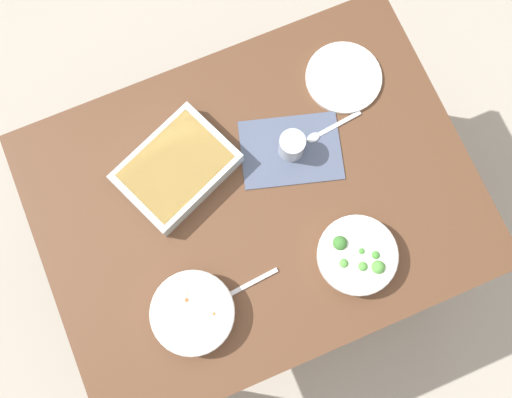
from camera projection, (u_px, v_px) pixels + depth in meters
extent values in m
plane|color=#B2A899|center=(256.00, 237.00, 2.29)|extent=(6.00, 6.00, 0.00)
cube|color=brown|center=(256.00, 200.00, 1.58)|extent=(1.20, 0.90, 0.04)
cylinder|color=brown|center=(351.00, 69.00, 2.07)|extent=(0.06, 0.06, 0.70)
cylinder|color=brown|center=(70.00, 181.00, 1.98)|extent=(0.06, 0.06, 0.70)
cylinder|color=brown|center=(448.00, 266.00, 1.92)|extent=(0.06, 0.06, 0.70)
cylinder|color=brown|center=(149.00, 397.00, 1.83)|extent=(0.06, 0.06, 0.70)
cube|color=#4C5670|center=(291.00, 150.00, 1.59)|extent=(0.33, 0.27, 0.00)
cylinder|color=silver|center=(193.00, 313.00, 1.47)|extent=(0.21, 0.21, 0.05)
torus|color=silver|center=(192.00, 313.00, 1.45)|extent=(0.22, 0.22, 0.01)
cylinder|color=#B2844C|center=(193.00, 313.00, 1.47)|extent=(0.17, 0.17, 0.03)
sphere|color=silver|center=(187.00, 303.00, 1.46)|extent=(0.01, 0.01, 0.01)
sphere|color=#B2844C|center=(187.00, 294.00, 1.46)|extent=(0.02, 0.02, 0.02)
sphere|color=silver|center=(197.00, 325.00, 1.45)|extent=(0.02, 0.02, 0.02)
sphere|color=#C66633|center=(187.00, 300.00, 1.46)|extent=(0.02, 0.02, 0.02)
sphere|color=#C66633|center=(214.00, 314.00, 1.45)|extent=(0.02, 0.02, 0.02)
cylinder|color=silver|center=(357.00, 256.00, 1.51)|extent=(0.21, 0.21, 0.05)
torus|color=silver|center=(358.00, 255.00, 1.49)|extent=(0.22, 0.22, 0.01)
cylinder|color=#8CB272|center=(357.00, 256.00, 1.50)|extent=(0.17, 0.17, 0.02)
sphere|color=#478C38|center=(375.00, 255.00, 1.49)|extent=(0.02, 0.02, 0.02)
sphere|color=#569E42|center=(344.00, 264.00, 1.48)|extent=(0.03, 0.03, 0.03)
sphere|color=#3D7A33|center=(340.00, 243.00, 1.49)|extent=(0.04, 0.04, 0.04)
sphere|color=#569E42|center=(378.00, 267.00, 1.48)|extent=(0.04, 0.04, 0.04)
sphere|color=#569E42|center=(363.00, 267.00, 1.48)|extent=(0.03, 0.03, 0.03)
sphere|color=#478C38|center=(361.00, 251.00, 1.49)|extent=(0.02, 0.02, 0.02)
cube|color=silver|center=(177.00, 169.00, 1.55)|extent=(0.36, 0.32, 0.06)
cube|color=#DBAD56|center=(176.00, 168.00, 1.54)|extent=(0.32, 0.28, 0.04)
cylinder|color=#B2BCC6|center=(292.00, 146.00, 1.55)|extent=(0.07, 0.07, 0.08)
cylinder|color=black|center=(291.00, 147.00, 1.57)|extent=(0.06, 0.06, 0.05)
cylinder|color=silver|center=(344.00, 78.00, 1.63)|extent=(0.22, 0.22, 0.01)
cube|color=silver|center=(254.00, 282.00, 1.51)|extent=(0.14, 0.02, 0.01)
ellipsoid|color=silver|center=(226.00, 296.00, 1.50)|extent=(0.04, 0.03, 0.01)
cube|color=silver|center=(355.00, 257.00, 1.53)|extent=(0.06, 0.13, 0.01)
ellipsoid|color=silver|center=(354.00, 225.00, 1.54)|extent=(0.04, 0.05, 0.01)
cube|color=silver|center=(339.00, 124.00, 1.61)|extent=(0.14, 0.03, 0.01)
ellipsoid|color=silver|center=(313.00, 137.00, 1.60)|extent=(0.04, 0.03, 0.01)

